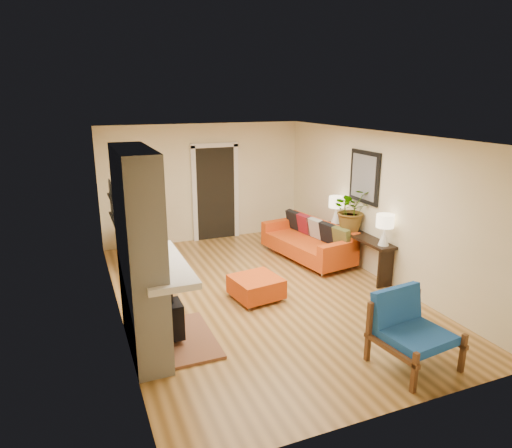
{
  "coord_description": "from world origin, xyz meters",
  "views": [
    {
      "loc": [
        -2.73,
        -6.44,
        3.19
      ],
      "look_at": [
        0.0,
        0.2,
        1.15
      ],
      "focal_mm": 32.0,
      "sensor_mm": 36.0,
      "label": 1
    }
  ],
  "objects_px": {
    "sofa": "(310,241)",
    "ottoman": "(256,286)",
    "dining_table": "(147,232)",
    "lamp_far": "(336,206)",
    "houseplant": "(352,209)",
    "console_table": "(357,241)",
    "lamp_near": "(385,226)",
    "blue_chair": "(408,325)"
  },
  "relations": [
    {
      "from": "dining_table",
      "to": "lamp_far",
      "type": "height_order",
      "value": "lamp_far"
    },
    {
      "from": "lamp_near",
      "to": "lamp_far",
      "type": "relative_size",
      "value": 1.0
    },
    {
      "from": "sofa",
      "to": "ottoman",
      "type": "distance_m",
      "value": 2.22
    },
    {
      "from": "sofa",
      "to": "blue_chair",
      "type": "xyz_separation_m",
      "value": [
        -0.71,
        -3.74,
        0.13
      ]
    },
    {
      "from": "ottoman",
      "to": "console_table",
      "type": "distance_m",
      "value": 2.29
    },
    {
      "from": "sofa",
      "to": "console_table",
      "type": "distance_m",
      "value": 1.07
    },
    {
      "from": "blue_chair",
      "to": "houseplant",
      "type": "relative_size",
      "value": 1.16
    },
    {
      "from": "sofa",
      "to": "dining_table",
      "type": "height_order",
      "value": "dining_table"
    },
    {
      "from": "houseplant",
      "to": "dining_table",
      "type": "bearing_deg",
      "value": 153.95
    },
    {
      "from": "console_table",
      "to": "lamp_near",
      "type": "xyz_separation_m",
      "value": [
        0.0,
        -0.74,
        0.49
      ]
    },
    {
      "from": "sofa",
      "to": "dining_table",
      "type": "relative_size",
      "value": 1.23
    },
    {
      "from": "sofa",
      "to": "lamp_far",
      "type": "height_order",
      "value": "lamp_far"
    },
    {
      "from": "blue_chair",
      "to": "console_table",
      "type": "height_order",
      "value": "blue_chair"
    },
    {
      "from": "lamp_near",
      "to": "houseplant",
      "type": "distance_m",
      "value": 0.97
    },
    {
      "from": "ottoman",
      "to": "houseplant",
      "type": "height_order",
      "value": "houseplant"
    },
    {
      "from": "sofa",
      "to": "dining_table",
      "type": "bearing_deg",
      "value": 161.65
    },
    {
      "from": "lamp_near",
      "to": "blue_chair",
      "type": "bearing_deg",
      "value": -119.85
    },
    {
      "from": "sofa",
      "to": "ottoman",
      "type": "height_order",
      "value": "sofa"
    },
    {
      "from": "sofa",
      "to": "console_table",
      "type": "relative_size",
      "value": 1.18
    },
    {
      "from": "sofa",
      "to": "lamp_near",
      "type": "height_order",
      "value": "lamp_near"
    },
    {
      "from": "dining_table",
      "to": "houseplant",
      "type": "bearing_deg",
      "value": -26.05
    },
    {
      "from": "houseplant",
      "to": "console_table",
      "type": "bearing_deg",
      "value": -87.42
    },
    {
      "from": "blue_chair",
      "to": "dining_table",
      "type": "bearing_deg",
      "value": 116.25
    },
    {
      "from": "console_table",
      "to": "lamp_far",
      "type": "bearing_deg",
      "value": 90.0
    },
    {
      "from": "lamp_near",
      "to": "console_table",
      "type": "bearing_deg",
      "value": 90.0
    },
    {
      "from": "blue_chair",
      "to": "lamp_near",
      "type": "relative_size",
      "value": 1.77
    },
    {
      "from": "dining_table",
      "to": "lamp_far",
      "type": "bearing_deg",
      "value": -18.26
    },
    {
      "from": "ottoman",
      "to": "lamp_far",
      "type": "xyz_separation_m",
      "value": [
        2.22,
        1.22,
        0.85
      ]
    },
    {
      "from": "ottoman",
      "to": "houseplant",
      "type": "distance_m",
      "value": 2.48
    },
    {
      "from": "sofa",
      "to": "lamp_near",
      "type": "relative_size",
      "value": 4.03
    },
    {
      "from": "ottoman",
      "to": "lamp_far",
      "type": "height_order",
      "value": "lamp_far"
    },
    {
      "from": "ottoman",
      "to": "dining_table",
      "type": "xyz_separation_m",
      "value": [
        -1.31,
        2.38,
        0.41
      ]
    },
    {
      "from": "ottoman",
      "to": "lamp_near",
      "type": "xyz_separation_m",
      "value": [
        2.22,
        -0.3,
        0.85
      ]
    },
    {
      "from": "dining_table",
      "to": "console_table",
      "type": "relative_size",
      "value": 0.95
    },
    {
      "from": "sofa",
      "to": "console_table",
      "type": "xyz_separation_m",
      "value": [
        0.47,
        -0.93,
        0.22
      ]
    },
    {
      "from": "blue_chair",
      "to": "dining_table",
      "type": "xyz_separation_m",
      "value": [
        -2.34,
        4.75,
        0.14
      ]
    },
    {
      "from": "console_table",
      "to": "lamp_near",
      "type": "height_order",
      "value": "lamp_near"
    },
    {
      "from": "sofa",
      "to": "blue_chair",
      "type": "bearing_deg",
      "value": -100.78
    },
    {
      "from": "ottoman",
      "to": "blue_chair",
      "type": "distance_m",
      "value": 2.6
    },
    {
      "from": "lamp_far",
      "to": "houseplant",
      "type": "relative_size",
      "value": 0.66
    },
    {
      "from": "dining_table",
      "to": "houseplant",
      "type": "distance_m",
      "value": 3.95
    },
    {
      "from": "ottoman",
      "to": "dining_table",
      "type": "bearing_deg",
      "value": 118.88
    }
  ]
}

